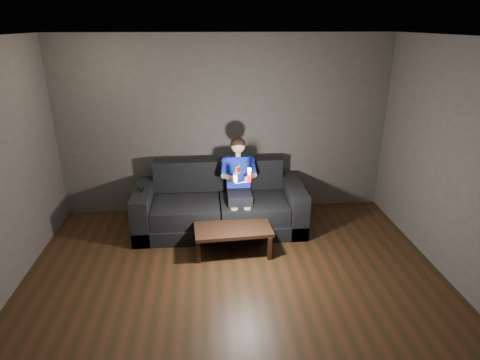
{
  "coord_description": "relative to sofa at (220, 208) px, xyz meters",
  "views": [
    {
      "loc": [
        -0.28,
        -3.44,
        2.83
      ],
      "look_at": [
        0.15,
        1.55,
        0.85
      ],
      "focal_mm": 30.0,
      "sensor_mm": 36.0,
      "label": 1
    }
  ],
  "objects": [
    {
      "name": "nunchuk_white",
      "position": [
        0.19,
        -0.53,
        0.67
      ],
      "size": [
        0.07,
        0.1,
        0.16
      ],
      "color": "white",
      "rests_on": "child"
    },
    {
      "name": "coffee_table",
      "position": [
        0.14,
        -0.73,
        0.01
      ],
      "size": [
        1.02,
        0.56,
        0.36
      ],
      "color": "black",
      "rests_on": "floor"
    },
    {
      "name": "wii_remote_red",
      "position": [
        0.37,
        -0.54,
        0.71
      ],
      "size": [
        0.05,
        0.08,
        0.19
      ],
      "color": "#E30009",
      "rests_on": "child"
    },
    {
      "name": "ceiling",
      "position": [
        0.12,
        -1.85,
        2.4
      ],
      "size": [
        5.0,
        5.0,
        0.02
      ],
      "primitive_type": "cube",
      "color": "silver",
      "rests_on": "back_wall"
    },
    {
      "name": "sofa",
      "position": [
        0.0,
        0.0,
        0.0
      ],
      "size": [
        2.4,
        1.04,
        0.93
      ],
      "color": "black",
      "rests_on": "floor"
    },
    {
      "name": "wii_remote_black",
      "position": [
        -1.08,
        -0.09,
        0.37
      ],
      "size": [
        0.04,
        0.14,
        0.03
      ],
      "color": "black",
      "rests_on": "sofa"
    },
    {
      "name": "back_wall",
      "position": [
        0.12,
        0.65,
        1.05
      ],
      "size": [
        5.0,
        0.04,
        2.7
      ],
      "primitive_type": "cube",
      "color": "#3E3735",
      "rests_on": "ground"
    },
    {
      "name": "floor",
      "position": [
        0.12,
        -1.85,
        -0.3
      ],
      "size": [
        5.0,
        5.0,
        0.0
      ],
      "primitive_type": "plane",
      "color": "black",
      "rests_on": "ground"
    },
    {
      "name": "child",
      "position": [
        0.27,
        -0.06,
        0.49
      ],
      "size": [
        0.5,
        0.61,
        1.23
      ],
      "color": "black",
      "rests_on": "sofa"
    }
  ]
}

